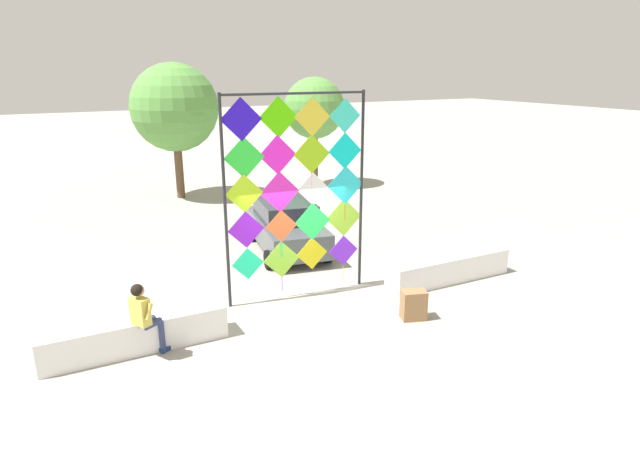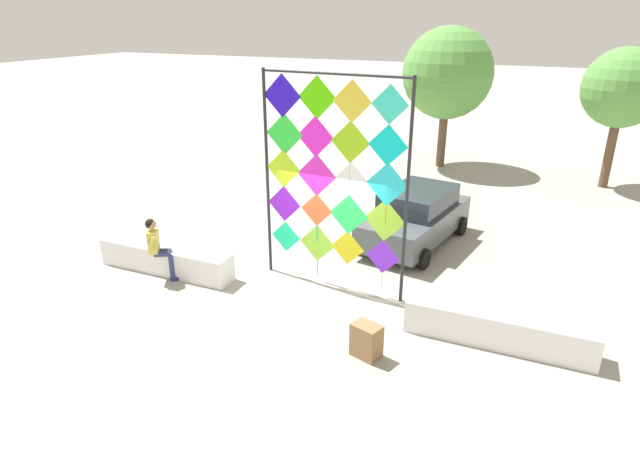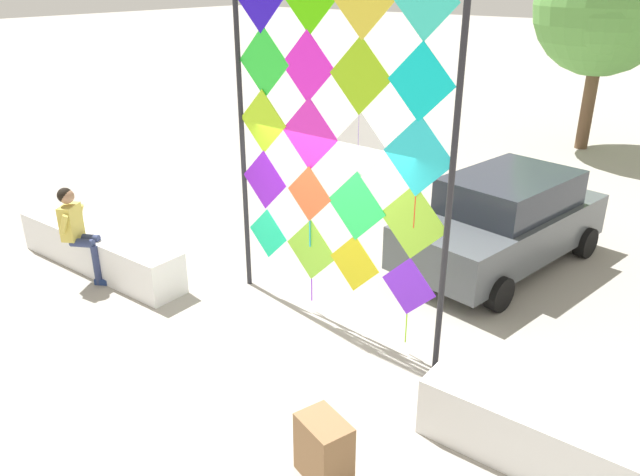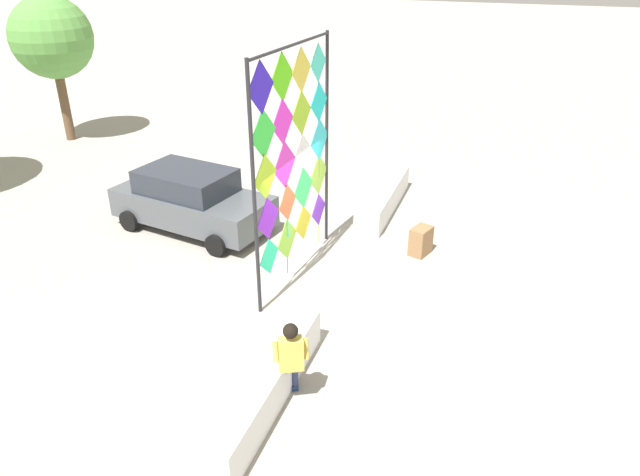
% 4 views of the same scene
% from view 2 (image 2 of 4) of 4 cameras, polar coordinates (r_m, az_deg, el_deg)
% --- Properties ---
extents(ground, '(120.00, 120.00, 0.00)m').
position_cam_2_polar(ground, '(11.72, -0.31, -6.26)').
color(ground, '#9E998E').
extents(plaza_ledge_left, '(3.41, 0.61, 0.64)m').
position_cam_2_polar(plaza_ledge_left, '(13.21, -15.97, -2.16)').
color(plaza_ledge_left, white).
rests_on(plaza_ledge_left, ground).
extents(plaza_ledge_right, '(3.41, 0.61, 0.64)m').
position_cam_2_polar(plaza_ledge_right, '(10.56, 18.35, -9.06)').
color(plaza_ledge_right, white).
rests_on(plaza_ledge_right, ground).
extents(kite_display_rack, '(3.32, 0.29, 4.64)m').
position_cam_2_polar(kite_display_rack, '(11.28, 1.36, 7.04)').
color(kite_display_rack, '#232328').
rests_on(kite_display_rack, ground).
extents(seated_vendor, '(0.72, 0.64, 1.49)m').
position_cam_2_polar(seated_vendor, '(12.63, -16.75, -0.66)').
color(seated_vendor, navy).
rests_on(seated_vendor, ground).
extents(parked_car, '(2.33, 4.03, 1.48)m').
position_cam_2_polar(parked_car, '(14.35, 10.12, 2.26)').
color(parked_car, '#4C5156').
rests_on(parked_car, ground).
extents(cardboard_box_large, '(0.59, 0.49, 0.64)m').
position_cam_2_polar(cardboard_box_large, '(9.74, 4.93, -10.77)').
color(cardboard_box_large, olive).
rests_on(cardboard_box_large, ground).
extents(tree_broadleaf, '(2.61, 2.61, 4.71)m').
position_cam_2_polar(tree_broadleaf, '(21.03, 29.69, 13.71)').
color(tree_broadleaf, brown).
rests_on(tree_broadleaf, ground).
extents(tree_palm_like, '(3.40, 3.40, 5.29)m').
position_cam_2_polar(tree_palm_like, '(21.74, 13.28, 16.60)').
color(tree_palm_like, brown).
rests_on(tree_palm_like, ground).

